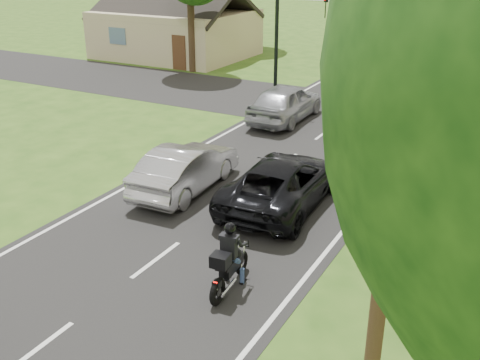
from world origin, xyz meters
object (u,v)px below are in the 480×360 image
object	(u,v)px
silver_sedan	(186,168)
utility_pole_near	(399,126)
motorcycle_rider	(229,264)
traffic_signal	(426,35)
silver_suv	(285,102)
sign_white	(374,198)
sign_green	(443,119)
dark_suv	(282,182)

from	to	relation	value
silver_sedan	utility_pole_near	xyz separation A→B (m)	(8.02, -6.12, 4.31)
motorcycle_rider	traffic_signal	bearing A→B (deg)	80.35
silver_suv	utility_pole_near	bearing A→B (deg)	118.65
sign_white	sign_green	size ratio (longest dim) A/B	1.00
silver_suv	sign_green	bearing A→B (deg)	163.99
dark_suv	sign_green	world-z (taller)	sign_green
silver_suv	dark_suv	bearing A→B (deg)	113.05
dark_suv	motorcycle_rider	bearing A→B (deg)	97.48
motorcycle_rider	sign_white	world-z (taller)	sign_white
traffic_signal	utility_pole_near	distance (m)	16.28
utility_pole_near	sign_white	world-z (taller)	utility_pole_near
motorcycle_rider	utility_pole_near	xyz separation A→B (m)	(3.90, -1.77, 4.40)
silver_sedan	traffic_signal	size ratio (longest dim) A/B	0.73
silver_sedan	motorcycle_rider	bearing A→B (deg)	129.83
motorcycle_rider	sign_white	bearing A→B (deg)	47.75
motorcycle_rider	sign_green	world-z (taller)	sign_green
sign_white	motorcycle_rider	bearing A→B (deg)	-126.77
utility_pole_near	sign_green	distance (m)	13.50
utility_pole_near	sign_green	size ratio (longest dim) A/B	4.71
utility_pole_near	sign_green	bearing A→B (deg)	95.72
motorcycle_rider	sign_white	size ratio (longest dim) A/B	0.94
traffic_signal	sign_white	world-z (taller)	traffic_signal
silver_sedan	traffic_signal	xyz separation A→B (m)	(5.16, 9.88, 3.36)
dark_suv	silver_suv	bearing A→B (deg)	-68.77
dark_suv	utility_pole_near	bearing A→B (deg)	123.08
silver_suv	sign_green	world-z (taller)	sign_green
motorcycle_rider	silver_sedan	world-z (taller)	motorcycle_rider
motorcycle_rider	sign_green	xyz separation A→B (m)	(2.60, 11.21, 0.92)
motorcycle_rider	sign_white	distance (m)	4.11
dark_suv	sign_green	distance (m)	7.31
silver_sedan	sign_green	xyz separation A→B (m)	(6.72, 6.86, 0.82)
traffic_signal	utility_pole_near	world-z (taller)	utility_pole_near
dark_suv	traffic_signal	world-z (taller)	traffic_signal
silver_suv	traffic_signal	distance (m)	6.59
motorcycle_rider	traffic_signal	size ratio (longest dim) A/B	0.31
dark_suv	utility_pole_near	xyz separation A→B (m)	(4.78, -6.60, 4.32)
traffic_signal	sign_green	distance (m)	4.24
traffic_signal	dark_suv	bearing A→B (deg)	-101.52
silver_suv	utility_pole_near	distance (m)	17.66
silver_sedan	sign_white	bearing A→B (deg)	166.47
dark_suv	silver_sedan	bearing A→B (deg)	5.65
silver_suv	traffic_signal	world-z (taller)	traffic_signal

